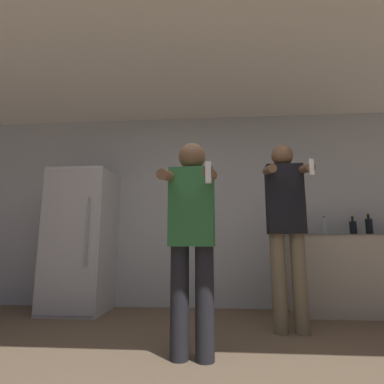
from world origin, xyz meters
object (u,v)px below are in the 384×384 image
at_px(person_woman_foreground, 192,232).
at_px(refrigerator, 81,240).
at_px(bottle_short_whiskey, 353,227).
at_px(person_man_side, 286,221).
at_px(bottle_clear_vodka, 302,228).
at_px(bottle_tall_gin, 325,228).
at_px(bottle_green_wine, 369,226).

bearing_deg(person_woman_foreground, refrigerator, 136.35).
height_order(bottle_short_whiskey, person_man_side, person_man_side).
bearing_deg(bottle_short_whiskey, refrigerator, -177.66).
xyz_separation_m(refrigerator, bottle_short_whiskey, (3.32, 0.14, 0.15)).
height_order(bottle_short_whiskey, person_woman_foreground, person_woman_foreground).
bearing_deg(refrigerator, bottle_clear_vodka, 2.85).
bearing_deg(bottle_clear_vodka, bottle_tall_gin, -0.00).
relative_size(bottle_tall_gin, bottle_clear_vodka, 1.02).
bearing_deg(bottle_short_whiskey, bottle_tall_gin, 180.00).
distance_m(bottle_clear_vodka, person_man_side, 0.93).
height_order(refrigerator, bottle_short_whiskey, refrigerator).
height_order(bottle_green_wine, bottle_short_whiskey, bottle_green_wine).
bearing_deg(bottle_tall_gin, person_woman_foreground, -134.22).
height_order(refrigerator, bottle_green_wine, refrigerator).
distance_m(bottle_green_wine, bottle_clear_vodka, 0.79).
bearing_deg(person_man_side, bottle_short_whiskey, 40.58).
relative_size(bottle_short_whiskey, person_man_side, 0.14).
bearing_deg(person_man_side, person_woman_foreground, -140.51).
bearing_deg(person_man_side, bottle_tall_gin, 52.24).
bearing_deg(person_woman_foreground, bottle_green_wine, 37.37).
bearing_deg(bottle_clear_vodka, person_man_side, -114.73).
bearing_deg(person_man_side, bottle_clear_vodka, 65.27).
distance_m(bottle_tall_gin, person_man_side, 1.07).
xyz_separation_m(bottle_short_whiskey, bottle_tall_gin, (-0.33, 0.00, -0.01)).
distance_m(bottle_green_wine, bottle_tall_gin, 0.52).
bearing_deg(refrigerator, bottle_short_whiskey, 2.34).
relative_size(refrigerator, bottle_green_wine, 6.30).
bearing_deg(person_woman_foreground, person_man_side, 39.49).
distance_m(person_woman_foreground, person_man_side, 1.11).
xyz_separation_m(bottle_clear_vodka, person_woman_foreground, (-1.24, -1.55, -0.11)).
relative_size(bottle_green_wine, bottle_short_whiskey, 1.11).
relative_size(bottle_green_wine, person_woman_foreground, 0.17).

